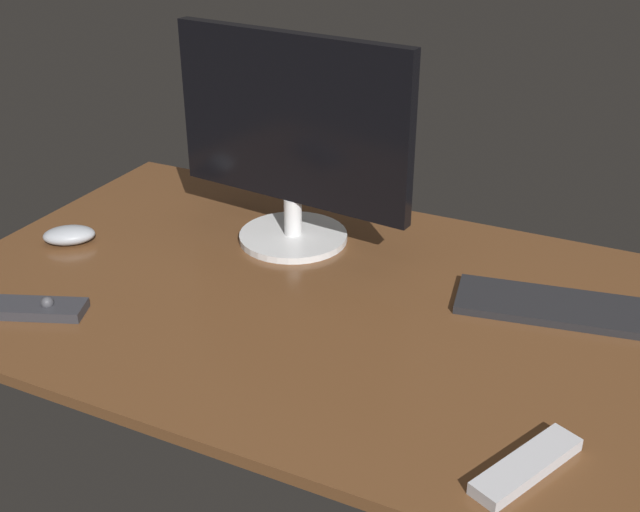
# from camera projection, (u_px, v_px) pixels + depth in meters

# --- Properties ---
(desk) EXTENTS (1.40, 0.84, 0.02)m
(desk) POSITION_uv_depth(u_px,v_px,m) (328.00, 302.00, 1.40)
(desk) COLOR brown
(desk) RESTS_ON ground
(monitor) EXTENTS (0.51, 0.22, 0.41)m
(monitor) POSITION_uv_depth(u_px,v_px,m) (292.00, 137.00, 1.50)
(monitor) COLOR silver
(monitor) RESTS_ON desk
(keyboard) EXTENTS (0.37, 0.18, 0.01)m
(keyboard) POSITION_uv_depth(u_px,v_px,m) (563.00, 308.00, 1.35)
(keyboard) COLOR black
(keyboard) RESTS_ON desk
(computer_mouse) EXTENTS (0.12, 0.11, 0.03)m
(computer_mouse) POSITION_uv_depth(u_px,v_px,m) (69.00, 235.00, 1.58)
(computer_mouse) COLOR #999EA5
(computer_mouse) RESTS_ON desk
(media_remote) EXTENTS (0.19, 0.12, 0.03)m
(media_remote) POSITION_uv_depth(u_px,v_px,m) (34.00, 308.00, 1.34)
(media_remote) COLOR #2D2D33
(media_remote) RESTS_ON desk
(tv_remote) EXTENTS (0.11, 0.18, 0.02)m
(tv_remote) POSITION_uv_depth(u_px,v_px,m) (527.00, 466.00, 1.00)
(tv_remote) COLOR #B7B7BC
(tv_remote) RESTS_ON desk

